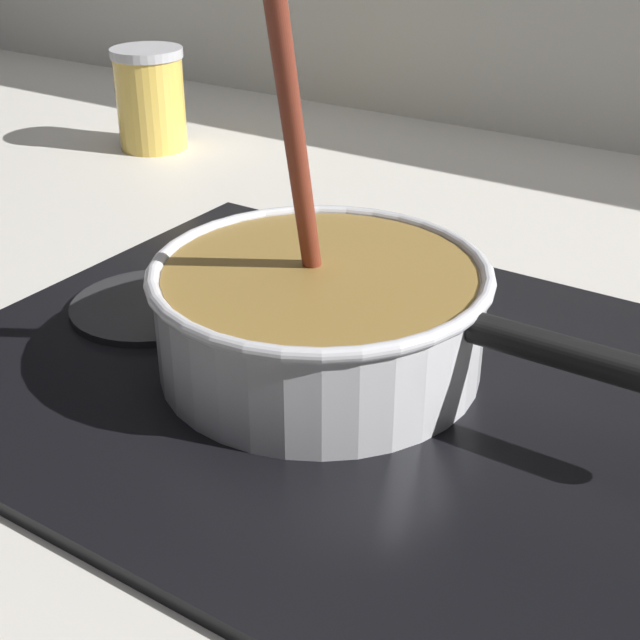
{
  "coord_description": "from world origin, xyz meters",
  "views": [
    {
      "loc": [
        0.46,
        -0.41,
        0.36
      ],
      "look_at": [
        0.14,
        0.08,
        0.05
      ],
      "focal_mm": 50.09,
      "sensor_mm": 36.0,
      "label": 1
    }
  ],
  "objects": [
    {
      "name": "cooking_pan",
      "position": [
        0.14,
        0.08,
        0.06
      ],
      "size": [
        0.42,
        0.25,
        0.33
      ],
      "color": "silver",
      "rests_on": "hob_plate"
    },
    {
      "name": "burner_ring",
      "position": [
        0.14,
        0.08,
        0.02
      ],
      "size": [
        0.16,
        0.16,
        0.01
      ],
      "primitive_type": "torus",
      "color": "#592D0C",
      "rests_on": "hob_plate"
    },
    {
      "name": "ground",
      "position": [
        0.0,
        0.0,
        -0.02
      ],
      "size": [
        2.4,
        1.6,
        0.04
      ],
      "primitive_type": "cube",
      "color": "beige"
    },
    {
      "name": "condiment_jar",
      "position": [
        -0.38,
        0.45,
        0.07
      ],
      "size": [
        0.09,
        0.09,
        0.13
      ],
      "color": "gold",
      "rests_on": "ground"
    },
    {
      "name": "spare_burner",
      "position": [
        -0.03,
        0.08,
        0.01
      ],
      "size": [
        0.14,
        0.14,
        0.01
      ],
      "primitive_type": "cylinder",
      "color": "#262628",
      "rests_on": "hob_plate"
    },
    {
      "name": "hob_plate",
      "position": [
        0.14,
        0.08,
        0.01
      ],
      "size": [
        0.56,
        0.48,
        0.01
      ],
      "primitive_type": "cube",
      "color": "black",
      "rests_on": "ground"
    }
  ]
}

